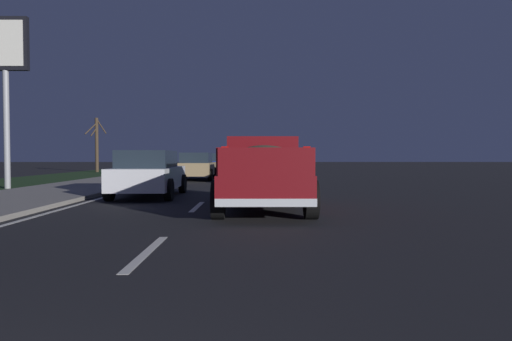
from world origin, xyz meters
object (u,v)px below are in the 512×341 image
object	(u,v)px
sedan_green	(257,167)
bare_tree_far	(97,143)
pickup_truck	(263,171)
sedan_white	(149,173)
gas_price_sign	(5,60)
sedan_blue	(207,164)
sedan_tan	(197,166)

from	to	relation	value
sedan_green	bare_tree_far	xyz separation A→B (m)	(14.53, 13.36, 1.62)
pickup_truck	sedan_white	size ratio (longest dim) A/B	1.22
bare_tree_far	gas_price_sign	bearing A→B (deg)	-171.35
bare_tree_far	sedan_white	bearing A→B (deg)	-157.09
sedan_blue	gas_price_sign	size ratio (longest dim) A/B	0.63
pickup_truck	sedan_green	size ratio (longest dim) A/B	1.23
gas_price_sign	sedan_blue	bearing A→B (deg)	-24.60
sedan_tan	bare_tree_far	bearing A→B (deg)	39.00
sedan_white	sedan_blue	bearing A→B (deg)	-0.16
sedan_green	gas_price_sign	distance (m)	12.30
sedan_blue	sedan_green	world-z (taller)	same
gas_price_sign	bare_tree_far	distance (m)	19.59
sedan_blue	sedan_tan	size ratio (longest dim) A/B	1.01
sedan_tan	bare_tree_far	xyz separation A→B (m)	(12.28, 9.94, 1.62)
pickup_truck	sedan_blue	xyz separation A→B (m)	(22.14, 3.68, -0.20)
sedan_white	sedan_green	distance (m)	9.14
sedan_white	gas_price_sign	xyz separation A→B (m)	(3.74, 6.76, 4.55)
sedan_blue	bare_tree_far	size ratio (longest dim) A/B	0.98
sedan_green	pickup_truck	bearing A→B (deg)	-179.82
pickup_truck	gas_price_sign	xyz separation A→B (m)	(7.27, 10.49, 4.36)
pickup_truck	sedan_white	distance (m)	5.14
sedan_blue	sedan_green	distance (m)	10.88
sedan_blue	sedan_white	world-z (taller)	same
sedan_tan	sedan_blue	bearing A→B (deg)	1.57
gas_price_sign	pickup_truck	bearing A→B (deg)	-124.72
gas_price_sign	sedan_white	bearing A→B (deg)	-118.97
sedan_white	gas_price_sign	world-z (taller)	gas_price_sign
sedan_tan	gas_price_sign	xyz separation A→B (m)	(-6.87, 7.03, 4.55)
pickup_truck	sedan_blue	size ratio (longest dim) A/B	1.22
sedan_blue	bare_tree_far	xyz separation A→B (m)	(4.28, 9.72, 1.62)
pickup_truck	bare_tree_far	size ratio (longest dim) A/B	1.19
sedan_white	sedan_tan	bearing A→B (deg)	-1.46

